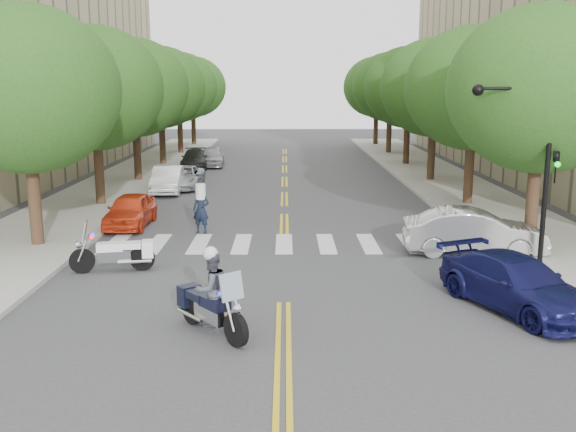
{
  "coord_description": "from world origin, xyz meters",
  "views": [
    {
      "loc": [
        0.05,
        -16.28,
        5.68
      ],
      "look_at": [
        0.14,
        5.23,
        1.3
      ],
      "focal_mm": 40.0,
      "sensor_mm": 36.0,
      "label": 1
    }
  ],
  "objects_px": {
    "sedan_blue": "(516,283)",
    "motorcycle_parked": "(120,253)",
    "officer_standing": "(201,210)",
    "convertible": "(474,232)",
    "motorcycle_police": "(210,295)"
  },
  "relations": [
    {
      "from": "sedan_blue",
      "to": "motorcycle_police",
      "type": "bearing_deg",
      "value": 168.8
    },
    {
      "from": "motorcycle_parked",
      "to": "sedan_blue",
      "type": "relative_size",
      "value": 0.54
    },
    {
      "from": "motorcycle_parked",
      "to": "officer_standing",
      "type": "xyz_separation_m",
      "value": [
        1.86,
        5.22,
        0.36
      ]
    },
    {
      "from": "convertible",
      "to": "sedan_blue",
      "type": "distance_m",
      "value": 5.56
    },
    {
      "from": "motorcycle_parked",
      "to": "convertible",
      "type": "height_order",
      "value": "motorcycle_parked"
    },
    {
      "from": "motorcycle_parked",
      "to": "sedan_blue",
      "type": "distance_m",
      "value": 11.64
    },
    {
      "from": "officer_standing",
      "to": "convertible",
      "type": "relative_size",
      "value": 0.4
    },
    {
      "from": "sedan_blue",
      "to": "motorcycle_parked",
      "type": "bearing_deg",
      "value": 139.41
    },
    {
      "from": "motorcycle_parked",
      "to": "officer_standing",
      "type": "relative_size",
      "value": 1.37
    },
    {
      "from": "officer_standing",
      "to": "convertible",
      "type": "bearing_deg",
      "value": 2.23
    },
    {
      "from": "motorcycle_police",
      "to": "sedan_blue",
      "type": "relative_size",
      "value": 0.46
    },
    {
      "from": "motorcycle_parked",
      "to": "convertible",
      "type": "relative_size",
      "value": 0.54
    },
    {
      "from": "motorcycle_police",
      "to": "sedan_blue",
      "type": "height_order",
      "value": "motorcycle_police"
    },
    {
      "from": "sedan_blue",
      "to": "convertible",
      "type": "bearing_deg",
      "value": 61.78
    },
    {
      "from": "motorcycle_police",
      "to": "officer_standing",
      "type": "bearing_deg",
      "value": -120.87
    }
  ]
}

